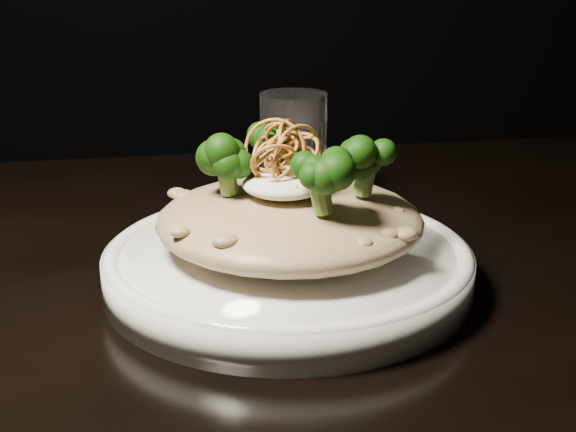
# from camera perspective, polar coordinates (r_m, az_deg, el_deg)

# --- Properties ---
(table) EXTENTS (1.10, 0.80, 0.75)m
(table) POSITION_cam_1_polar(r_m,az_deg,el_deg) (0.65, 3.10, -11.17)
(table) COLOR black
(table) RESTS_ON ground
(plate) EXTENTS (0.27, 0.27, 0.03)m
(plate) POSITION_cam_1_polar(r_m,az_deg,el_deg) (0.60, 0.00, -3.69)
(plate) COLOR white
(plate) RESTS_ON table
(risotto) EXTENTS (0.20, 0.20, 0.04)m
(risotto) POSITION_cam_1_polar(r_m,az_deg,el_deg) (0.59, 0.13, -0.28)
(risotto) COLOR brown
(risotto) RESTS_ON plate
(broccoli) EXTENTS (0.13, 0.13, 0.05)m
(broccoli) POSITION_cam_1_polar(r_m,az_deg,el_deg) (0.57, 0.60, 3.75)
(broccoli) COLOR black
(broccoli) RESTS_ON risotto
(cheese) EXTENTS (0.06, 0.06, 0.02)m
(cheese) POSITION_cam_1_polar(r_m,az_deg,el_deg) (0.58, -0.29, 2.29)
(cheese) COLOR white
(cheese) RESTS_ON risotto
(shallots) EXTENTS (0.05, 0.05, 0.03)m
(shallots) POSITION_cam_1_polar(r_m,az_deg,el_deg) (0.58, -0.29, 4.79)
(shallots) COLOR brown
(shallots) RESTS_ON cheese
(drinking_glass) EXTENTS (0.06, 0.06, 0.11)m
(drinking_glass) POSITION_cam_1_polar(r_m,az_deg,el_deg) (0.76, 0.38, 4.57)
(drinking_glass) COLOR silver
(drinking_glass) RESTS_ON table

